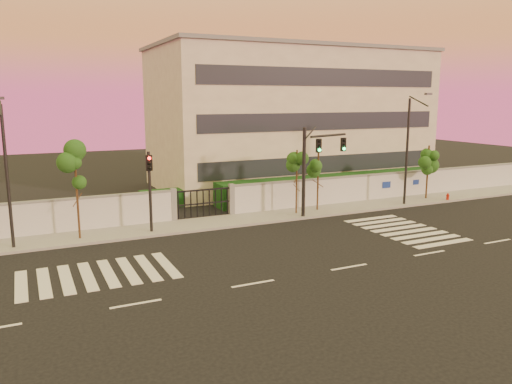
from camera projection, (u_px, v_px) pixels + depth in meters
The scene contains 15 objects.
ground at pixel (349, 267), 23.48m from camera, with size 120.00×120.00×0.00m, color black.
sidewalk at pixel (254, 218), 32.79m from camera, with size 60.00×3.00×0.15m, color gray.
perimeter_wall at pixel (246, 199), 33.98m from camera, with size 60.00×0.36×2.20m.
hedge_row at pixel (244, 195), 36.91m from camera, with size 41.00×4.25×1.80m.
institutional_building at pixel (290, 117), 45.66m from camera, with size 24.40×12.40×12.25m.
road_markings at pixel (282, 250), 26.15m from camera, with size 57.00×7.62×0.02m.
street_tree_c at pixel (76, 169), 27.12m from camera, with size 1.49×1.18×5.53m.
street_tree_d at pixel (297, 167), 33.34m from camera, with size 1.34×1.06×4.46m.
street_tree_e at pixel (318, 162), 34.37m from camera, with size 1.49×1.19×4.73m.
street_tree_f at pixel (428, 160), 38.47m from camera, with size 1.63×1.29×4.27m.
traffic_signal_main at pixel (314, 161), 32.66m from camera, with size 3.72×1.36×6.00m.
traffic_signal_secondary at pixel (150, 182), 28.72m from camera, with size 0.38×0.35×4.84m.
streetlight_west at pixel (6, 170), 25.24m from camera, with size 0.47×1.90×7.91m.
streetlight_east at pixel (409, 146), 35.97m from camera, with size 0.49×1.97×8.20m.
fire_hydrant at pixel (448, 197), 38.31m from camera, with size 0.25×0.25×0.66m.
Camera 1 is at (-13.56, -18.38, 7.82)m, focal length 35.00 mm.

